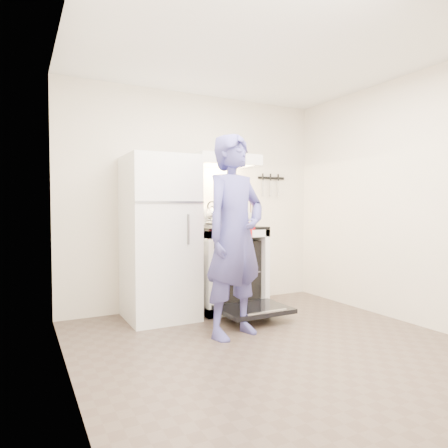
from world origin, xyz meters
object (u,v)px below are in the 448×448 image
(refrigerator, at_px, (159,238))
(dutch_oven, at_px, (239,231))
(tea_kettle, at_px, (212,213))
(person, at_px, (235,236))
(stove_body, at_px, (227,269))

(refrigerator, relative_size, dutch_oven, 5.20)
(tea_kettle, height_order, person, person)
(refrigerator, relative_size, tea_kettle, 5.84)
(person, bearing_deg, refrigerator, 100.15)
(dutch_oven, bearing_deg, refrigerator, 135.08)
(stove_body, height_order, tea_kettle, tea_kettle)
(person, bearing_deg, stove_body, 50.83)
(refrigerator, bearing_deg, dutch_oven, -44.92)
(stove_body, distance_m, tea_kettle, 0.67)
(stove_body, relative_size, person, 0.50)
(person, bearing_deg, dutch_oven, 37.33)
(refrigerator, bearing_deg, person, -64.06)
(person, xyz_separation_m, dutch_oven, (0.19, 0.26, 0.03))
(stove_body, bearing_deg, person, -113.37)
(person, bearing_deg, tea_kettle, 58.93)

